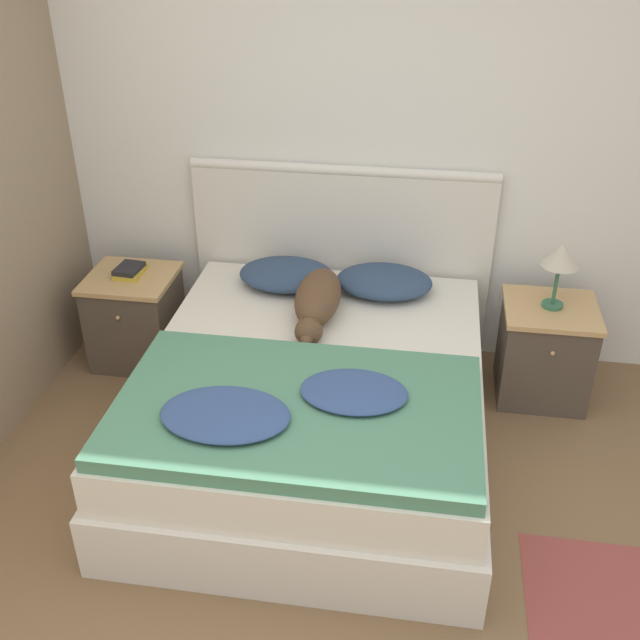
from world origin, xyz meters
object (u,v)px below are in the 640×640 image
pillow_left (286,274)px  table_lamp (561,258)px  dog (318,300)px  pillow_right (384,281)px  book_stack (130,270)px  nightstand_left (136,318)px  nightstand_right (544,351)px  bed (314,405)px

pillow_left → table_lamp: (1.43, -0.06, 0.23)m
pillow_left → dog: (0.23, -0.32, 0.03)m
pillow_right → book_stack: (-1.43, -0.05, -0.02)m
nightstand_left → nightstand_right: 2.31m
bed → book_stack: (-1.16, 0.67, 0.31)m
nightstand_left → dog: bearing=-12.5°
bed → dog: (-0.05, 0.40, 0.36)m
pillow_right → dog: bearing=-135.0°
table_lamp → nightstand_right: bearing=-90.0°
pillow_right → table_lamp: 0.92m
book_stack → table_lamp: table_lamp is taller
nightstand_left → pillow_right: (1.43, 0.07, 0.32)m
dog → table_lamp: 1.25m
book_stack → nightstand_right: bearing=-0.6°
nightstand_left → pillow_right: size_ratio=1.05×
pillow_left → book_stack: pillow_left is taller
book_stack → dog: bearing=-13.5°
pillow_right → dog: (-0.32, -0.32, 0.03)m
bed → book_stack: size_ratio=9.41×
nightstand_right → pillow_left: bearing=177.2°
pillow_left → book_stack: 0.89m
nightstand_left → nightstand_right: (2.31, 0.00, 0.00)m
bed → table_lamp: 1.45m
nightstand_right → table_lamp: size_ratio=1.54×
bed → nightstand_right: nightstand_right is taller
nightstand_right → pillow_left: pillow_left is taller
nightstand_right → book_stack: 2.34m
nightstand_right → pillow_right: size_ratio=1.05×
pillow_left → pillow_right: size_ratio=1.00×
nightstand_left → dog: 1.19m
bed → dog: bearing=96.5°
bed → pillow_right: pillow_right is taller
nightstand_left → nightstand_right: same height
nightstand_left → dog: dog is taller
pillow_left → dog: bearing=-54.5°
nightstand_right → pillow_left: (-1.43, 0.07, 0.32)m
bed → pillow_right: bearing=69.3°
nightstand_right → dog: 1.28m
pillow_right → book_stack: pillow_right is taller
bed → pillow_right: (0.27, 0.72, 0.33)m
bed → book_stack: 1.38m
nightstand_left → bed: bearing=-29.3°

